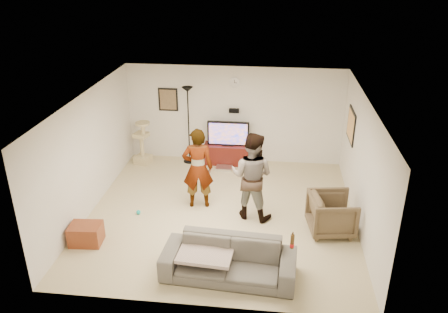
# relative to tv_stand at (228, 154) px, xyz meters

# --- Properties ---
(floor) EXTENTS (5.50, 5.50, 0.02)m
(floor) POSITION_rel_tv_stand_xyz_m (0.13, -2.50, -0.27)
(floor) COLOR tan
(floor) RESTS_ON ground
(ceiling) EXTENTS (5.50, 5.50, 0.02)m
(ceiling) POSITION_rel_tv_stand_xyz_m (0.13, -2.50, 2.25)
(ceiling) COLOR white
(ceiling) RESTS_ON wall_back
(wall_back) EXTENTS (5.50, 0.04, 2.50)m
(wall_back) POSITION_rel_tv_stand_xyz_m (0.13, 0.25, 0.99)
(wall_back) COLOR silver
(wall_back) RESTS_ON floor
(wall_front) EXTENTS (5.50, 0.04, 2.50)m
(wall_front) POSITION_rel_tv_stand_xyz_m (0.13, -5.25, 0.99)
(wall_front) COLOR silver
(wall_front) RESTS_ON floor
(wall_left) EXTENTS (0.04, 5.50, 2.50)m
(wall_left) POSITION_rel_tv_stand_xyz_m (-2.62, -2.50, 0.99)
(wall_left) COLOR silver
(wall_left) RESTS_ON floor
(wall_right) EXTENTS (0.04, 5.50, 2.50)m
(wall_right) POSITION_rel_tv_stand_xyz_m (2.88, -2.50, 0.99)
(wall_right) COLOR silver
(wall_right) RESTS_ON floor
(wall_clock) EXTENTS (0.26, 0.04, 0.26)m
(wall_clock) POSITION_rel_tv_stand_xyz_m (0.13, 0.22, 1.84)
(wall_clock) COLOR white
(wall_clock) RESTS_ON wall_back
(wall_speaker) EXTENTS (0.25, 0.10, 0.10)m
(wall_speaker) POSITION_rel_tv_stand_xyz_m (0.13, 0.19, 1.12)
(wall_speaker) COLOR black
(wall_speaker) RESTS_ON wall_back
(picture_back) EXTENTS (0.42, 0.03, 0.52)m
(picture_back) POSITION_rel_tv_stand_xyz_m (-1.57, 0.23, 1.34)
(picture_back) COLOR brown
(picture_back) RESTS_ON wall_back
(picture_right) EXTENTS (0.03, 0.78, 0.62)m
(picture_right) POSITION_rel_tv_stand_xyz_m (2.86, -0.90, 1.24)
(picture_right) COLOR #EDA55A
(picture_right) RESTS_ON wall_right
(tv_stand) EXTENTS (1.24, 0.45, 0.52)m
(tv_stand) POSITION_rel_tv_stand_xyz_m (0.00, 0.00, 0.00)
(tv_stand) COLOR #44110C
(tv_stand) RESTS_ON floor
(console_box) EXTENTS (0.40, 0.30, 0.07)m
(console_box) POSITION_rel_tv_stand_xyz_m (-0.06, -0.40, -0.22)
(console_box) COLOR silver
(console_box) RESTS_ON floor
(tv) EXTENTS (1.06, 0.08, 0.63)m
(tv) POSITION_rel_tv_stand_xyz_m (0.00, 0.00, 0.57)
(tv) COLOR black
(tv) RESTS_ON tv_stand
(tv_screen) EXTENTS (0.98, 0.01, 0.55)m
(tv_screen) POSITION_rel_tv_stand_xyz_m (0.00, -0.04, 0.57)
(tv_screen) COLOR orange
(tv_screen) RESTS_ON tv
(floor_lamp) EXTENTS (0.32, 0.32, 2.01)m
(floor_lamp) POSITION_rel_tv_stand_xyz_m (-1.02, -0.02, 0.75)
(floor_lamp) COLOR black
(floor_lamp) RESTS_ON floor
(cat_tree) EXTENTS (0.45, 0.45, 1.15)m
(cat_tree) POSITION_rel_tv_stand_xyz_m (-2.21, -0.25, 0.32)
(cat_tree) COLOR tan
(cat_tree) RESTS_ON floor
(person_left) EXTENTS (0.71, 0.52, 1.78)m
(person_left) POSITION_rel_tv_stand_xyz_m (-0.40, -2.23, 0.63)
(person_left) COLOR #A5A3AE
(person_left) RESTS_ON floor
(person_right) EXTENTS (1.06, 0.92, 1.84)m
(person_right) POSITION_rel_tv_stand_xyz_m (0.74, -2.52, 0.66)
(person_right) COLOR #31589F
(person_right) RESTS_ON floor
(sofa) EXTENTS (2.28, 1.01, 0.65)m
(sofa) POSITION_rel_tv_stand_xyz_m (0.49, -4.50, 0.07)
(sofa) COLOR #55514A
(sofa) RESTS_ON floor
(throw_blanket) EXTENTS (0.95, 0.77, 0.06)m
(throw_blanket) POSITION_rel_tv_stand_xyz_m (0.11, -4.50, 0.18)
(throw_blanket) COLOR #BEA599
(throw_blanket) RESTS_ON sofa
(beer_bottle) EXTENTS (0.06, 0.06, 0.25)m
(beer_bottle) POSITION_rel_tv_stand_xyz_m (1.52, -4.50, 0.52)
(beer_bottle) COLOR #482E12
(beer_bottle) RESTS_ON sofa
(armchair) EXTENTS (0.97, 0.95, 0.78)m
(armchair) POSITION_rel_tv_stand_xyz_m (2.33, -2.92, 0.13)
(armchair) COLOR brown
(armchair) RESTS_ON floor
(side_table) EXTENTS (0.61, 0.48, 0.39)m
(side_table) POSITION_rel_tv_stand_xyz_m (-2.27, -3.85, -0.06)
(side_table) COLOR maroon
(side_table) RESTS_ON floor
(toy_ball) EXTENTS (0.09, 0.09, 0.09)m
(toy_ball) POSITION_rel_tv_stand_xyz_m (-1.60, -2.74, -0.21)
(toy_ball) COLOR #14B2AD
(toy_ball) RESTS_ON floor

